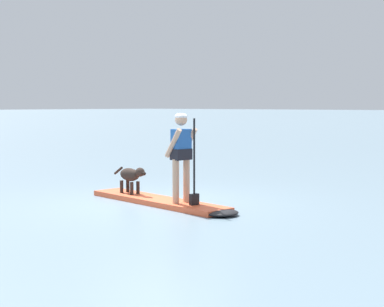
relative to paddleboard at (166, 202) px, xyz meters
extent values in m
plane|color=slate|center=(-0.23, 0.03, -0.05)|extent=(400.00, 400.00, 0.00)
cube|color=#E55933|center=(-0.23, 0.03, 0.00)|extent=(3.48, 1.04, 0.10)
ellipsoid|color=black|center=(1.47, -0.17, 0.00)|extent=(0.63, 0.67, 0.10)
cylinder|color=tan|center=(0.46, 0.08, 0.45)|extent=(0.12, 0.12, 0.81)
cylinder|color=tan|center=(0.43, -0.18, 0.45)|extent=(0.12, 0.12, 0.81)
cube|color=black|center=(0.44, -0.05, 0.94)|extent=(0.26, 0.38, 0.20)
cube|color=#2659A5|center=(0.44, -0.05, 1.13)|extent=(0.24, 0.36, 0.54)
sphere|color=tan|center=(0.44, -0.05, 1.57)|extent=(0.22, 0.22, 0.22)
ellipsoid|color=white|center=(0.44, -0.05, 1.63)|extent=(0.23, 0.23, 0.11)
cylinder|color=tan|center=(0.47, 0.14, 1.15)|extent=(0.43, 0.14, 0.54)
cylinder|color=tan|center=(0.42, -0.24, 1.15)|extent=(0.43, 0.14, 0.54)
cylinder|color=black|center=(0.79, -0.09, 0.82)|extent=(0.04, 0.04, 1.55)
cube|color=black|center=(0.79, -0.09, 0.15)|extent=(0.10, 0.19, 0.20)
ellipsoid|color=#2D231E|center=(-1.12, 0.13, 0.43)|extent=(0.59, 0.28, 0.26)
ellipsoid|color=#2D231E|center=(-0.77, 0.09, 0.51)|extent=(0.24, 0.18, 0.18)
ellipsoid|color=black|center=(-0.66, 0.08, 0.49)|extent=(0.13, 0.09, 0.08)
cylinder|color=#2D231E|center=(-1.50, 0.18, 0.48)|extent=(0.27, 0.08, 0.18)
cylinder|color=#2D231E|center=(-0.94, 0.19, 0.18)|extent=(0.07, 0.07, 0.25)
cylinder|color=#2D231E|center=(-0.96, 0.03, 0.18)|extent=(0.07, 0.07, 0.25)
cylinder|color=#2D231E|center=(-1.28, 0.23, 0.18)|extent=(0.07, 0.07, 0.25)
cylinder|color=#2D231E|center=(-1.30, 0.07, 0.18)|extent=(0.07, 0.07, 0.25)
camera|label=1|loc=(7.74, -8.19, 1.83)|focal=56.50mm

